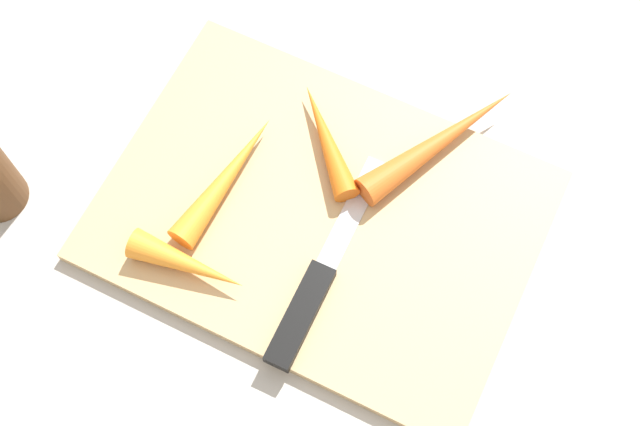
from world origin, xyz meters
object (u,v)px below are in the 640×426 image
knife (308,301)px  carrot_short (326,139)px  carrot_longest (440,141)px  carrot_long (226,178)px  carrot_shortest (187,264)px  cutting_board (320,216)px

knife → carrot_short: carrot_short is taller
carrot_longest → carrot_long: (0.15, 0.11, -0.00)m
carrot_shortest → cutting_board: bearing=47.1°
cutting_board → knife: bearing=108.8°
cutting_board → carrot_shortest: size_ratio=3.64×
knife → carrot_longest: (-0.04, -0.18, 0.01)m
cutting_board → carrot_longest: carrot_longest is taller
carrot_short → carrot_long: size_ratio=0.84×
carrot_longest → carrot_shortest: (0.14, 0.19, -0.00)m
cutting_board → carrot_shortest: carrot_shortest is taller
carrot_shortest → carrot_long: 0.08m
carrot_longest → carrot_shortest: size_ratio=1.66×
knife → carrot_longest: carrot_longest is taller
carrot_longest → carrot_long: carrot_longest is taller
carrot_longest → carrot_shortest: carrot_longest is taller
carrot_short → carrot_long: (0.06, 0.07, 0.00)m
cutting_board → knife: (-0.03, 0.08, 0.01)m
knife → carrot_long: 0.13m
knife → carrot_short: size_ratio=1.79×
carrot_shortest → carrot_short: carrot_shortest is taller
cutting_board → carrot_shortest: (0.07, 0.09, 0.02)m
knife → carrot_shortest: 0.10m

